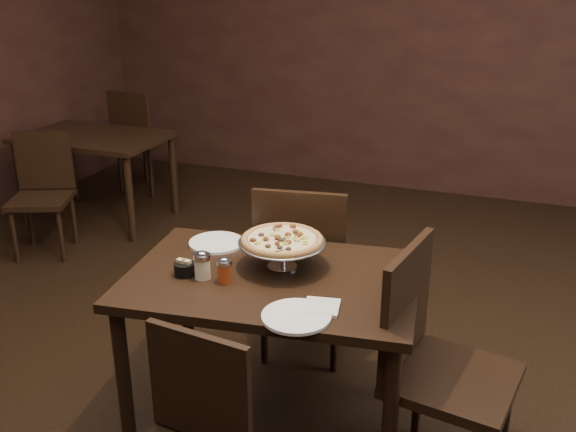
% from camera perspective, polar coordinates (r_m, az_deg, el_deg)
% --- Properties ---
extents(room, '(6.04, 7.04, 2.84)m').
position_cam_1_polar(room, '(2.30, -0.58, 9.38)').
color(room, black).
rests_on(room, ground).
extents(dining_table, '(1.24, 0.90, 0.72)m').
position_cam_1_polar(dining_table, '(2.63, -1.41, -7.15)').
color(dining_table, black).
rests_on(dining_table, ground).
extents(background_table, '(1.09, 0.73, 0.68)m').
position_cam_1_polar(background_table, '(5.18, -16.79, 5.95)').
color(background_table, black).
rests_on(background_table, ground).
extents(pizza_stand, '(0.36, 0.36, 0.15)m').
position_cam_1_polar(pizza_stand, '(2.60, -0.53, -2.15)').
color(pizza_stand, silver).
rests_on(pizza_stand, dining_table).
extents(parmesan_shaker, '(0.07, 0.07, 0.12)m').
position_cam_1_polar(parmesan_shaker, '(2.56, -7.63, -4.38)').
color(parmesan_shaker, beige).
rests_on(parmesan_shaker, dining_table).
extents(pepper_flake_shaker, '(0.06, 0.06, 0.10)m').
position_cam_1_polar(pepper_flake_shaker, '(2.52, -5.66, -4.82)').
color(pepper_flake_shaker, maroon).
rests_on(pepper_flake_shaker, dining_table).
extents(packet_caddy, '(0.08, 0.08, 0.07)m').
position_cam_1_polar(packet_caddy, '(2.61, -9.19, -4.61)').
color(packet_caddy, black).
rests_on(packet_caddy, dining_table).
extents(napkin_stack, '(0.15, 0.15, 0.01)m').
position_cam_1_polar(napkin_stack, '(2.34, 3.02, -8.09)').
color(napkin_stack, silver).
rests_on(napkin_stack, dining_table).
extents(plate_left, '(0.24, 0.24, 0.01)m').
position_cam_1_polar(plate_left, '(2.88, -6.38, -2.37)').
color(plate_left, white).
rests_on(plate_left, dining_table).
extents(plate_near, '(0.25, 0.25, 0.01)m').
position_cam_1_polar(plate_near, '(2.28, 0.74, -8.91)').
color(plate_near, white).
rests_on(plate_near, dining_table).
extents(serving_spatula, '(0.17, 0.17, 0.02)m').
position_cam_1_polar(serving_spatula, '(2.50, 0.21, -3.19)').
color(serving_spatula, silver).
rests_on(serving_spatula, pizza_stand).
extents(chair_far, '(0.50, 0.50, 0.94)m').
position_cam_1_polar(chair_far, '(3.15, 1.37, -4.44)').
color(chair_far, black).
rests_on(chair_far, ground).
extents(chair_side, '(0.51, 0.51, 0.94)m').
position_cam_1_polar(chair_side, '(2.50, 12.89, -12.32)').
color(chair_side, black).
rests_on(chair_side, ground).
extents(bg_chair_far, '(0.47, 0.47, 0.91)m').
position_cam_1_polar(bg_chair_far, '(5.78, -13.00, 6.83)').
color(bg_chair_far, black).
rests_on(bg_chair_far, ground).
extents(bg_chair_near, '(0.50, 0.50, 0.82)m').
position_cam_1_polar(bg_chair_near, '(4.74, -20.97, 2.25)').
color(bg_chair_near, black).
rests_on(bg_chair_near, ground).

